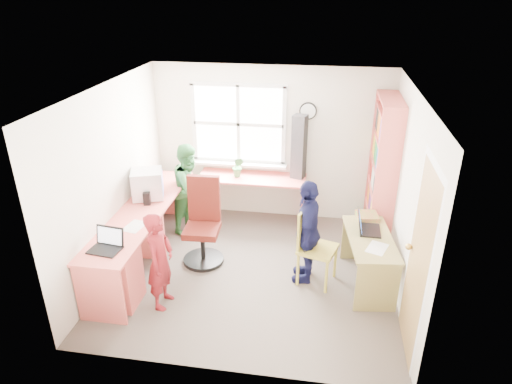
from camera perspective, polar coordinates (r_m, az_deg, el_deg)
room at (r=5.59m, az=-0.13°, el=0.89°), size 3.64×3.44×2.44m
l_desk at (r=5.96m, az=-13.43°, el=-6.51°), size 2.38×2.95×0.75m
right_desk at (r=5.82m, az=13.96°, el=-7.09°), size 0.66×1.20×0.66m
bookshelf at (r=6.67m, az=15.46°, el=2.04°), size 0.30×1.02×2.10m
swivel_chair at (r=6.16m, az=-6.61°, el=-4.24°), size 0.57×0.57×1.18m
wooden_chair at (r=5.73m, az=7.05°, el=-6.34°), size 0.54×0.54×1.00m
crt_monitor at (r=6.43m, az=-13.41°, el=0.95°), size 0.51×0.48×0.40m
laptop_left at (r=5.42m, az=-18.13°, el=-6.21°), size 0.37×0.32×0.24m
laptop_right at (r=5.84m, az=13.55°, el=-4.22°), size 0.30×0.36×0.24m
speaker_a at (r=6.29m, az=-13.47°, el=-0.77°), size 0.11×0.11×0.18m
speaker_b at (r=6.73m, az=-12.13°, el=1.12°), size 0.10×0.10×0.18m
cd_tower at (r=6.85m, az=5.40°, el=5.62°), size 0.24×0.23×0.98m
game_box at (r=6.16m, az=13.74°, el=-2.93°), size 0.31×0.31×0.05m
paper_a at (r=5.81m, az=-14.92°, el=-4.17°), size 0.27×0.34×0.00m
paper_b at (r=5.53m, az=14.89°, el=-6.79°), size 0.30×0.35×0.00m
potted_plant at (r=6.96m, az=-2.26°, el=3.14°), size 0.20×0.18×0.32m
person_red at (r=5.36m, az=-11.91°, el=-8.42°), size 0.31×0.45×1.20m
person_green at (r=6.87m, az=-8.22°, el=0.51°), size 0.69×0.78×1.37m
person_navy at (r=5.68m, az=6.44°, el=-4.91°), size 0.35×0.81×1.36m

